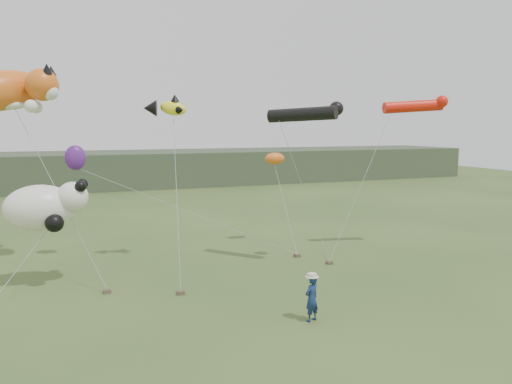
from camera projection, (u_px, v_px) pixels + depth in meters
ground at (282, 316)px, 18.50m from camera, size 120.00×120.00×0.00m
headland at (101, 170)px, 58.39m from camera, size 90.00×13.00×4.00m
festival_attendant at (312, 299)px, 17.92m from camera, size 0.72×0.60×1.68m
sandbag_anchors at (197, 281)px, 22.41m from camera, size 15.85×4.45×0.16m
cat_kite at (13, 90)px, 24.02m from camera, size 5.54×3.91×2.63m
fish_kite at (165, 108)px, 24.54m from camera, size 2.24×1.46×1.12m
tube_kites at (363, 109)px, 25.74m from camera, size 10.48×3.10×1.52m
panda_kite at (46, 207)px, 21.56m from camera, size 3.52×2.28×2.19m
misc_kites at (159, 158)px, 27.07m from camera, size 12.21×0.93×1.29m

